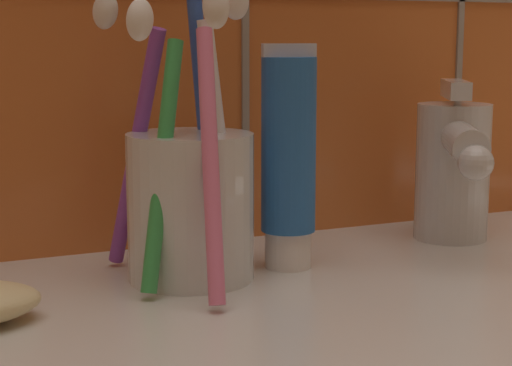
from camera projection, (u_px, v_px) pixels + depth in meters
The scene contains 4 objects.
sink_counter at pixel (311, 309), 47.77cm from camera, with size 71.36×28.30×2.00cm, color silver.
toothbrush_cup at pixel (190, 192), 49.46cm from camera, with size 8.91×14.30×18.98cm.
toothpaste_tube at pixel (289, 159), 51.76cm from camera, with size 3.49×3.33×13.66cm.
sink_faucet at pixel (454, 165), 58.78cm from camera, with size 7.72×11.31×11.10cm.
Camera 1 is at (-21.29, -40.80, 15.95)cm, focal length 60.00 mm.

